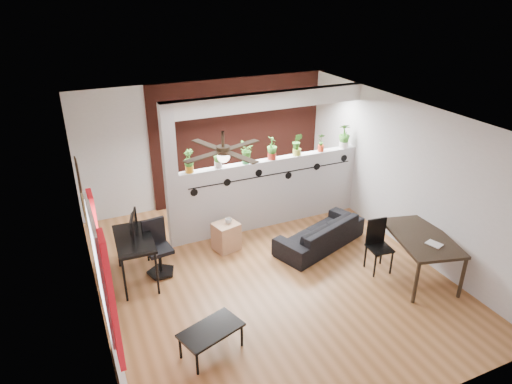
# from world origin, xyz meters

# --- Properties ---
(room_shell) EXTENTS (6.30, 7.10, 2.90)m
(room_shell) POSITION_xyz_m (0.00, 0.00, 1.30)
(room_shell) COLOR brown
(room_shell) RESTS_ON ground
(partition_wall) EXTENTS (3.60, 0.18, 1.35)m
(partition_wall) POSITION_xyz_m (0.80, 1.50, 0.68)
(partition_wall) COLOR #BCBCC1
(partition_wall) RESTS_ON ground
(ceiling_header) EXTENTS (3.60, 0.18, 0.30)m
(ceiling_header) POSITION_xyz_m (0.80, 1.50, 2.45)
(ceiling_header) COLOR silver
(ceiling_header) RESTS_ON room_shell
(pier_column) EXTENTS (0.22, 0.20, 2.60)m
(pier_column) POSITION_xyz_m (-1.11, 1.50, 1.30)
(pier_column) COLOR #BCBCC1
(pier_column) RESTS_ON ground
(brick_panel) EXTENTS (3.90, 0.05, 2.60)m
(brick_panel) POSITION_xyz_m (0.80, 2.97, 1.30)
(brick_panel) COLOR #AA4131
(brick_panel) RESTS_ON ground
(vine_decal) EXTENTS (3.31, 0.01, 0.30)m
(vine_decal) POSITION_xyz_m (0.80, 1.40, 1.08)
(vine_decal) COLOR black
(vine_decal) RESTS_ON partition_wall
(window_assembly) EXTENTS (0.09, 1.30, 1.55)m
(window_assembly) POSITION_xyz_m (-2.56, -1.20, 1.51)
(window_assembly) COLOR white
(window_assembly) RESTS_ON room_shell
(baseboard_heater) EXTENTS (0.08, 1.00, 0.18)m
(baseboard_heater) POSITION_xyz_m (-2.54, -1.20, 0.09)
(baseboard_heater) COLOR silver
(baseboard_heater) RESTS_ON ground
(corkboard) EXTENTS (0.03, 0.60, 0.45)m
(corkboard) POSITION_xyz_m (-2.58, 0.95, 1.35)
(corkboard) COLOR #987849
(corkboard) RESTS_ON room_shell
(framed_art) EXTENTS (0.03, 0.34, 0.44)m
(framed_art) POSITION_xyz_m (-2.58, 0.90, 1.85)
(framed_art) COLOR #8C7259
(framed_art) RESTS_ON room_shell
(ceiling_fan) EXTENTS (1.19, 1.19, 0.43)m
(ceiling_fan) POSITION_xyz_m (-0.80, -0.30, 2.31)
(ceiling_fan) COLOR black
(ceiling_fan) RESTS_ON room_shell
(potted_plant_0) EXTENTS (0.26, 0.27, 0.41)m
(potted_plant_0) POSITION_xyz_m (-0.78, 1.50, 1.57)
(potted_plant_0) COLOR #C37A17
(potted_plant_0) RESTS_ON partition_wall
(potted_plant_1) EXTENTS (0.25, 0.23, 0.39)m
(potted_plant_1) POSITION_xyz_m (-0.25, 1.50, 1.56)
(potted_plant_1) COLOR silver
(potted_plant_1) RESTS_ON partition_wall
(potted_plant_2) EXTENTS (0.25, 0.24, 0.39)m
(potted_plant_2) POSITION_xyz_m (0.27, 1.50, 1.56)
(potted_plant_2) COLOR #2E7F3F
(potted_plant_2) RESTS_ON partition_wall
(potted_plant_3) EXTENTS (0.19, 0.23, 0.44)m
(potted_plant_3) POSITION_xyz_m (0.80, 1.50, 1.58)
(potted_plant_3) COLOR #AC2B1B
(potted_plant_3) RESTS_ON partition_wall
(potted_plant_4) EXTENTS (0.28, 0.27, 0.43)m
(potted_plant_4) POSITION_xyz_m (1.33, 1.50, 1.58)
(potted_plant_4) COLOR #C1C746
(potted_plant_4) RESTS_ON partition_wall
(potted_plant_5) EXTENTS (0.22, 0.20, 0.36)m
(potted_plant_5) POSITION_xyz_m (1.85, 1.50, 1.54)
(potted_plant_5) COLOR red
(potted_plant_5) RESTS_ON partition_wall
(potted_plant_6) EXTENTS (0.32, 0.29, 0.48)m
(potted_plant_6) POSITION_xyz_m (2.38, 1.50, 1.60)
(potted_plant_6) COLOR white
(potted_plant_6) RESTS_ON partition_wall
(sofa) EXTENTS (1.81, 1.19, 0.49)m
(sofa) POSITION_xyz_m (1.23, 0.39, 0.25)
(sofa) COLOR black
(sofa) RESTS_ON ground
(cube_shelf) EXTENTS (0.49, 0.46, 0.50)m
(cube_shelf) POSITION_xyz_m (-0.34, 0.97, 0.25)
(cube_shelf) COLOR tan
(cube_shelf) RESTS_ON ground
(cup) EXTENTS (0.13, 0.13, 0.09)m
(cup) POSITION_xyz_m (-0.29, 0.97, 0.55)
(cup) COLOR gray
(cup) RESTS_ON cube_shelf
(computer_desk) EXTENTS (0.61, 1.08, 0.77)m
(computer_desk) POSITION_xyz_m (-1.96, 0.68, 0.69)
(computer_desk) COLOR black
(computer_desk) RESTS_ON ground
(monitor) EXTENTS (0.32, 0.13, 0.18)m
(monitor) POSITION_xyz_m (-1.96, 0.83, 0.86)
(monitor) COLOR black
(monitor) RESTS_ON computer_desk
(office_chair) EXTENTS (0.48, 0.48, 0.92)m
(office_chair) POSITION_xyz_m (-1.60, 0.74, 0.41)
(office_chair) COLOR black
(office_chair) RESTS_ON ground
(dining_table) EXTENTS (1.13, 1.51, 0.74)m
(dining_table) POSITION_xyz_m (2.18, -1.05, 0.66)
(dining_table) COLOR black
(dining_table) RESTS_ON ground
(book) EXTENTS (0.23, 0.27, 0.02)m
(book) POSITION_xyz_m (2.08, -1.35, 0.75)
(book) COLOR gray
(book) RESTS_ON dining_table
(folding_chair) EXTENTS (0.40, 0.40, 0.89)m
(folding_chair) POSITION_xyz_m (1.71, -0.60, 0.52)
(folding_chair) COLOR black
(folding_chair) RESTS_ON ground
(coffee_table) EXTENTS (0.89, 0.67, 0.37)m
(coffee_table) POSITION_xyz_m (-1.40, -1.29, 0.33)
(coffee_table) COLOR black
(coffee_table) RESTS_ON ground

